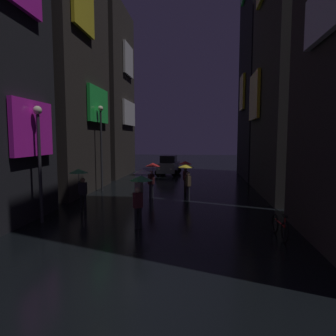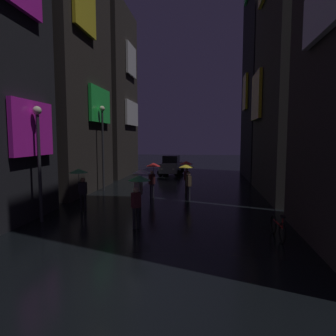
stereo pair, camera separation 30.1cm
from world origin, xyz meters
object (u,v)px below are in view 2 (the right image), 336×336
object	(u,v)px
pedestrian_midstreet_centre_green	(80,178)
streetlamp_left_far	(103,139)
pedestrian_foreground_right_red	(186,168)
streetlamp_left_near	(39,149)
pedestrian_midstreet_left_yellow	(187,172)
bicycle_parked_at_storefront	(278,228)
car_distant	(171,165)
pedestrian_foreground_left_clear	(141,178)
pedestrian_far_right_red	(153,170)
pedestrian_near_crossing_green	(138,187)

from	to	relation	value
pedestrian_midstreet_centre_green	streetlamp_left_far	size ratio (longest dim) A/B	0.37
pedestrian_foreground_right_red	streetlamp_left_near	bearing A→B (deg)	-126.79
pedestrian_midstreet_left_yellow	streetlamp_left_far	bearing A→B (deg)	157.84
bicycle_parked_at_storefront	car_distant	distance (m)	19.38
pedestrian_foreground_left_clear	car_distant	world-z (taller)	pedestrian_foreground_left_clear
car_distant	streetlamp_left_far	size ratio (longest dim) A/B	0.73
pedestrian_foreground_right_red	pedestrian_foreground_left_clear	xyz separation A→B (m)	(-1.85, -5.29, 0.00)
pedestrian_foreground_right_red	bicycle_parked_at_storefront	size ratio (longest dim) A/B	1.16
car_distant	streetlamp_left_near	bearing A→B (deg)	-101.30
pedestrian_foreground_left_clear	bicycle_parked_at_storefront	distance (m)	6.70
car_distant	streetlamp_left_far	distance (m)	10.67
pedestrian_midstreet_left_yellow	pedestrian_far_right_red	xyz separation A→B (m)	(-2.09, 0.45, 0.00)
pedestrian_midstreet_centre_green	pedestrian_foreground_left_clear	distance (m)	2.97
pedestrian_far_right_red	bicycle_parked_at_storefront	world-z (taller)	pedestrian_far_right_red
streetlamp_left_near	pedestrian_midstreet_left_yellow	bearing A→B (deg)	42.38
pedestrian_midstreet_centre_green	streetlamp_left_near	size ratio (longest dim) A/B	0.43
pedestrian_foreground_right_red	pedestrian_far_right_red	world-z (taller)	same
streetlamp_left_far	streetlamp_left_near	world-z (taller)	streetlamp_left_far
pedestrian_near_crossing_green	bicycle_parked_at_storefront	size ratio (longest dim) A/B	1.16
pedestrian_midstreet_centre_green	streetlamp_left_near	world-z (taller)	streetlamp_left_near
pedestrian_midstreet_centre_green	streetlamp_left_near	distance (m)	2.63
streetlamp_left_far	pedestrian_near_crossing_green	bearing A→B (deg)	-61.77
pedestrian_midstreet_left_yellow	pedestrian_midstreet_centre_green	size ratio (longest dim) A/B	1.00
pedestrian_foreground_right_red	pedestrian_far_right_red	xyz separation A→B (m)	(-1.88, -1.77, 0.00)
streetlamp_left_far	pedestrian_foreground_left_clear	bearing A→B (deg)	-54.89
pedestrian_foreground_left_clear	car_distant	xyz separation A→B (m)	(-0.35, 15.20, -0.74)
pedestrian_midstreet_centre_green	bicycle_parked_at_storefront	size ratio (longest dim) A/B	1.16
pedestrian_midstreet_centre_green	pedestrian_near_crossing_green	distance (m)	4.14
car_distant	streetlamp_left_far	bearing A→B (deg)	-109.79
pedestrian_near_crossing_green	pedestrian_midstreet_centre_green	bearing A→B (deg)	146.38
pedestrian_midstreet_left_yellow	bicycle_parked_at_storefront	distance (m)	7.37
pedestrian_foreground_left_clear	bicycle_parked_at_storefront	xyz separation A→B (m)	(5.75, -3.18, -1.28)
bicycle_parked_at_storefront	car_distant	size ratio (longest dim) A/B	0.43
pedestrian_midstreet_left_yellow	pedestrian_foreground_right_red	distance (m)	2.23
pedestrian_far_right_red	streetlamp_left_near	size ratio (longest dim) A/B	0.43
pedestrian_far_right_red	car_distant	world-z (taller)	pedestrian_far_right_red
pedestrian_foreground_left_clear	bicycle_parked_at_storefront	world-z (taller)	pedestrian_foreground_left_clear
streetlamp_left_far	streetlamp_left_near	size ratio (longest dim) A/B	1.17
pedestrian_midstreet_left_yellow	pedestrian_near_crossing_green	world-z (taller)	same
pedestrian_midstreet_centre_green	car_distant	bearing A→B (deg)	80.51
pedestrian_midstreet_left_yellow	pedestrian_midstreet_centre_green	world-z (taller)	same
pedestrian_near_crossing_green	car_distant	bearing A→B (deg)	92.73
pedestrian_midstreet_left_yellow	pedestrian_midstreet_centre_green	xyz separation A→B (m)	(-5.01, -3.40, 0.00)
pedestrian_far_right_red	car_distant	size ratio (longest dim) A/B	0.50
car_distant	streetlamp_left_far	world-z (taller)	streetlamp_left_far
pedestrian_foreground_right_red	bicycle_parked_at_storefront	distance (m)	9.42
pedestrian_foreground_right_red	streetlamp_left_near	xyz separation A→B (m)	(-5.70, -7.62, 1.46)
bicycle_parked_at_storefront	streetlamp_left_near	size ratio (longest dim) A/B	0.37
bicycle_parked_at_storefront	streetlamp_left_near	bearing A→B (deg)	174.88
pedestrian_midstreet_centre_green	pedestrian_far_right_red	size ratio (longest dim) A/B	1.00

